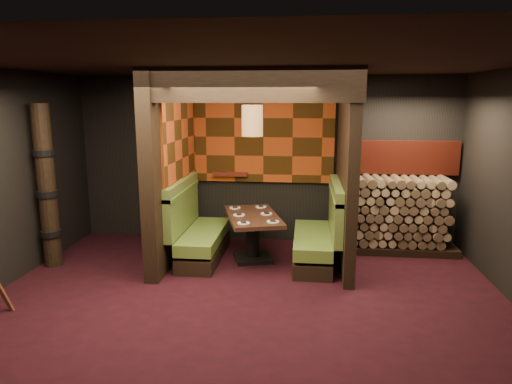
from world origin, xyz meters
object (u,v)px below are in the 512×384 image
object	(u,v)px
booth_bench_right	(319,237)
pendant_lamp	(252,121)
booth_bench_left	(197,233)
dining_table	(253,229)
firewood_stack	(402,215)
totem_column	(47,188)

from	to	relation	value
booth_bench_right	pendant_lamp	world-z (taller)	pendant_lamp
pendant_lamp	booth_bench_left	bearing A→B (deg)	177.45
dining_table	pendant_lamp	bearing A→B (deg)	-90.00
pendant_lamp	firewood_stack	bearing A→B (deg)	17.29
booth_bench_left	pendant_lamp	bearing A→B (deg)	-2.55
dining_table	totem_column	distance (m)	3.09
dining_table	firewood_stack	size ratio (longest dim) A/B	0.87
booth_bench_right	dining_table	world-z (taller)	booth_bench_right
booth_bench_left	pendant_lamp	size ratio (longest dim) A/B	1.72
pendant_lamp	booth_bench_right	bearing A→B (deg)	2.19
firewood_stack	booth_bench_right	bearing A→B (deg)	-152.65
pendant_lamp	firewood_stack	distance (m)	2.92
booth_bench_left	dining_table	bearing A→B (deg)	0.73
dining_table	firewood_stack	distance (m)	2.47
totem_column	dining_table	bearing A→B (deg)	10.73
booth_bench_left	totem_column	size ratio (longest dim) A/B	0.67
booth_bench_left	firewood_stack	size ratio (longest dim) A/B	0.92
booth_bench_left	firewood_stack	xyz separation A→B (m)	(3.25, 0.70, 0.21)
booth_bench_right	totem_column	distance (m)	4.10
dining_table	pendant_lamp	xyz separation A→B (m)	(-0.00, -0.05, 1.66)
booth_bench_left	dining_table	size ratio (longest dim) A/B	1.06
dining_table	booth_bench_right	bearing A→B (deg)	-0.62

